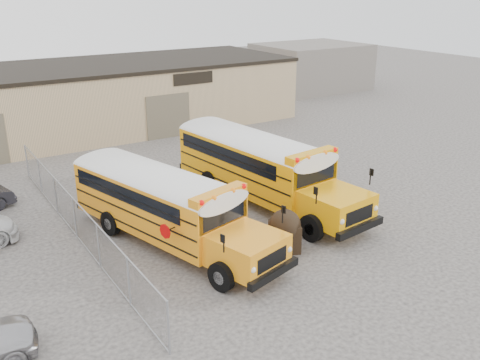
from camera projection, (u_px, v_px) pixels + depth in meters
ground at (235, 230)px, 23.16m from camera, size 120.00×120.00×0.00m
warehouse at (87, 97)px, 38.14m from camera, size 30.20×10.20×4.67m
chainlink_fence at (75, 217)px, 22.18m from camera, size 0.07×18.07×1.81m
distant_building_right at (311, 67)px, 53.49m from camera, size 10.00×8.00×4.40m
school_bus_left at (79, 167)px, 25.58m from camera, size 5.18×10.78×3.07m
school_bus_right at (182, 134)px, 30.67m from camera, size 4.06×11.56×3.31m
tarp_bundle at (285, 230)px, 21.11m from camera, size 1.47×1.42×1.72m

